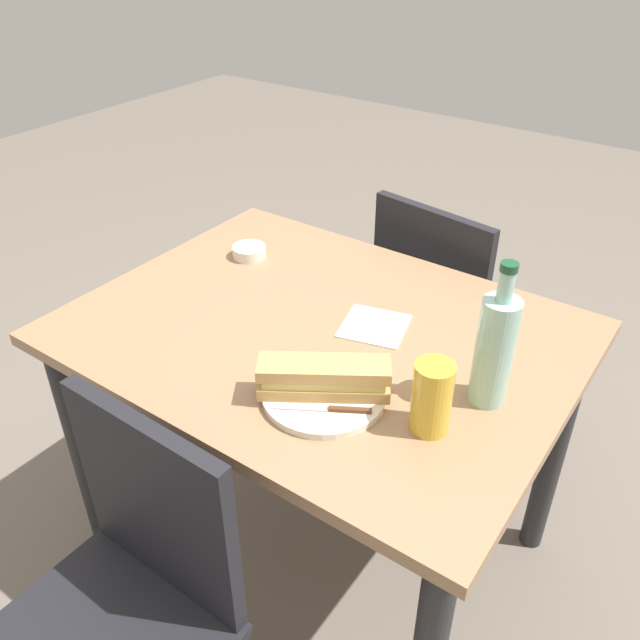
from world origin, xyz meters
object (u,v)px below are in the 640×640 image
object	(u,v)px
dining_table	(320,369)
chair_far	(127,601)
baguette_sandwich_near	(324,377)
olive_bowl	(249,252)
knife_near	(329,409)
chair_near	(443,310)
beer_glass	(432,397)
water_bottle	(495,349)
plate_near	(324,394)

from	to	relation	value
dining_table	chair_far	distance (m)	0.63
baguette_sandwich_near	olive_bowl	xyz separation A→B (m)	(0.49, -0.36, -0.03)
knife_near	olive_bowl	xyz separation A→B (m)	(0.53, -0.40, -0.00)
chair_near	olive_bowl	xyz separation A→B (m)	(0.38, 0.45, 0.28)
olive_bowl	beer_glass	bearing A→B (deg)	155.46
chair_near	beer_glass	size ratio (longest dim) A/B	5.98
baguette_sandwich_near	beer_glass	distance (m)	0.21
baguette_sandwich_near	water_bottle	xyz separation A→B (m)	(-0.26, -0.18, 0.07)
chair_near	dining_table	bearing A→B (deg)	87.25
plate_near	olive_bowl	distance (m)	0.61
olive_bowl	plate_near	bearing A→B (deg)	143.88
chair_near	beer_glass	distance (m)	0.89
baguette_sandwich_near	water_bottle	size ratio (longest dim) A/B	0.84
plate_near	water_bottle	xyz separation A→B (m)	(-0.26, -0.18, 0.11)
chair_near	knife_near	distance (m)	0.90
beer_glass	olive_bowl	bearing A→B (deg)	-24.54
beer_glass	olive_bowl	xyz separation A→B (m)	(0.70, -0.32, -0.06)
water_bottle	beer_glass	size ratio (longest dim) A/B	2.10
plate_near	water_bottle	size ratio (longest dim) A/B	0.81
chair_near	plate_near	bearing A→B (deg)	98.16
dining_table	chair_near	size ratio (longest dim) A/B	1.30
chair_near	baguette_sandwich_near	bearing A→B (deg)	98.16
dining_table	plate_near	distance (m)	0.27
baguette_sandwich_near	chair_far	bearing A→B (deg)	71.10
knife_near	water_bottle	size ratio (longest dim) A/B	0.54
chair_far	beer_glass	xyz separation A→B (m)	(-0.35, -0.46, 0.33)
chair_near	water_bottle	xyz separation A→B (m)	(-0.37, 0.63, 0.38)
knife_near	beer_glass	distance (m)	0.19
beer_glass	baguette_sandwich_near	bearing A→B (deg)	11.49
knife_near	water_bottle	world-z (taller)	water_bottle
chair_far	olive_bowl	bearing A→B (deg)	-65.87
baguette_sandwich_near	olive_bowl	world-z (taller)	baguette_sandwich_near
chair_far	dining_table	bearing A→B (deg)	-89.88
knife_near	water_bottle	distance (m)	0.32
dining_table	water_bottle	size ratio (longest dim) A/B	3.69
chair_near	baguette_sandwich_near	xyz separation A→B (m)	(-0.12, 0.80, 0.31)
chair_near	water_bottle	world-z (taller)	water_bottle
water_bottle	beer_glass	bearing A→B (deg)	68.64
knife_near	chair_far	bearing A→B (deg)	64.29
beer_glass	dining_table	bearing A→B (deg)	-23.46
chair_far	knife_near	xyz separation A→B (m)	(-0.18, -0.38, 0.28)
dining_table	chair_far	size ratio (longest dim) A/B	1.30
plate_near	knife_near	xyz separation A→B (m)	(-0.04, 0.04, 0.01)
water_bottle	beer_glass	xyz separation A→B (m)	(0.05, 0.14, -0.05)
chair_near	knife_near	bearing A→B (deg)	100.38
knife_near	dining_table	bearing A→B (deg)	-51.56
chair_far	baguette_sandwich_near	distance (m)	0.54
dining_table	water_bottle	world-z (taller)	water_bottle
water_bottle	beer_glass	distance (m)	0.15
knife_near	olive_bowl	bearing A→B (deg)	-36.86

